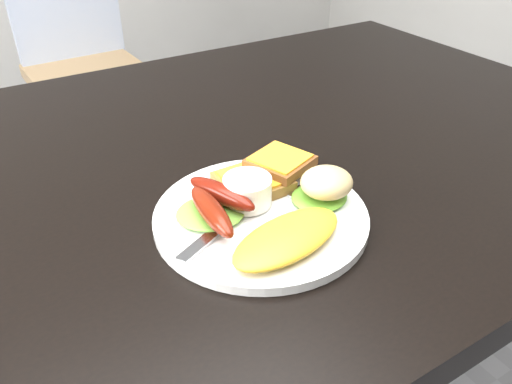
# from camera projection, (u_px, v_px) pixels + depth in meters

# --- Properties ---
(dining_table) EXTENTS (1.20, 0.80, 0.04)m
(dining_table) POSITION_uv_depth(u_px,v_px,m) (245.00, 156.00, 0.71)
(dining_table) COLOR black
(dining_table) RESTS_ON ground
(dining_chair) EXTENTS (0.40, 0.40, 0.05)m
(dining_chair) POSITION_uv_depth(u_px,v_px,m) (89.00, 76.00, 1.76)
(dining_chair) COLOR tan
(dining_chair) RESTS_ON ground
(plate) EXTENTS (0.23, 0.23, 0.01)m
(plate) POSITION_uv_depth(u_px,v_px,m) (261.00, 216.00, 0.55)
(plate) COLOR white
(plate) RESTS_ON dining_table
(lettuce_left) EXTENTS (0.09, 0.09, 0.01)m
(lettuce_left) POSITION_uv_depth(u_px,v_px,m) (211.00, 213.00, 0.53)
(lettuce_left) COLOR #489A29
(lettuce_left) RESTS_ON plate
(lettuce_right) EXTENTS (0.08, 0.07, 0.01)m
(lettuce_right) POSITION_uv_depth(u_px,v_px,m) (319.00, 197.00, 0.56)
(lettuce_right) COLOR #62A033
(lettuce_right) RESTS_ON plate
(omelette) EXTENTS (0.14, 0.09, 0.02)m
(omelette) POSITION_uv_depth(u_px,v_px,m) (287.00, 238.00, 0.49)
(omelette) COLOR yellow
(omelette) RESTS_ON plate
(sausage_a) EXTENTS (0.03, 0.10, 0.02)m
(sausage_a) POSITION_uv_depth(u_px,v_px,m) (211.00, 211.00, 0.51)
(sausage_a) COLOR maroon
(sausage_a) RESTS_ON lettuce_left
(sausage_b) EXTENTS (0.05, 0.09, 0.02)m
(sausage_b) POSITION_uv_depth(u_px,v_px,m) (221.00, 194.00, 0.54)
(sausage_b) COLOR #650D0B
(sausage_b) RESTS_ON lettuce_left
(ramekin) EXTENTS (0.07, 0.07, 0.03)m
(ramekin) POSITION_uv_depth(u_px,v_px,m) (247.00, 191.00, 0.54)
(ramekin) COLOR white
(ramekin) RESTS_ON plate
(toast_a) EXTENTS (0.08, 0.08, 0.01)m
(toast_a) POSITION_uv_depth(u_px,v_px,m) (253.00, 182.00, 0.58)
(toast_a) COLOR brown
(toast_a) RESTS_ON plate
(toast_b) EXTENTS (0.08, 0.08, 0.01)m
(toast_b) POSITION_uv_depth(u_px,v_px,m) (280.00, 162.00, 0.59)
(toast_b) COLOR brown
(toast_b) RESTS_ON toast_a
(potato_salad) EXTENTS (0.06, 0.06, 0.03)m
(potato_salad) POSITION_uv_depth(u_px,v_px,m) (327.00, 182.00, 0.55)
(potato_salad) COLOR #C7B291
(potato_salad) RESTS_ON lettuce_right
(fork) EXTENTS (0.15, 0.08, 0.00)m
(fork) POSITION_uv_depth(u_px,v_px,m) (230.00, 219.00, 0.53)
(fork) COLOR #ADAFB7
(fork) RESTS_ON plate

